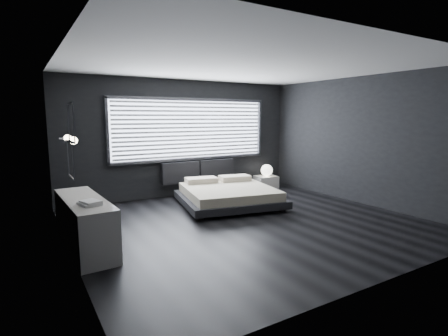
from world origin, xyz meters
TOP-DOWN VIEW (x-y plane):
  - room at (0.00, 0.00)m, footprint 6.04×6.00m
  - window at (0.20, 2.70)m, footprint 4.14×0.09m
  - headboard at (0.33, 2.64)m, footprint 1.96×0.16m
  - sconce_near at (-2.88, 0.05)m, footprint 0.18×0.11m
  - sconce_far at (-2.88, 0.65)m, footprint 0.18×0.11m
  - wall_art_upper at (-2.98, -0.55)m, footprint 0.01×0.48m
  - wall_art_lower at (-2.98, -0.30)m, footprint 0.01×0.48m
  - bed at (0.34, 1.24)m, footprint 2.37×2.30m
  - nightstand at (2.22, 2.33)m, footprint 0.63×0.55m
  - orb_lamp at (2.23, 2.32)m, footprint 0.32×0.32m
  - dresser at (-2.78, 0.19)m, footprint 0.61×1.89m
  - book_stack at (-2.76, -0.26)m, footprint 0.30×0.36m

SIDE VIEW (x-z plane):
  - nightstand at x=2.22m, z-range 0.00..0.33m
  - bed at x=0.34m, z-range -0.02..0.51m
  - dresser at x=-2.78m, z-range 0.00..0.75m
  - orb_lamp at x=2.23m, z-range 0.33..0.64m
  - headboard at x=0.33m, z-range 0.31..0.83m
  - book_stack at x=-2.76m, z-range 0.74..0.81m
  - wall_art_lower at x=-2.98m, z-range 1.14..1.62m
  - room at x=0.00m, z-range 0.00..2.80m
  - sconce_near at x=-2.88m, z-range 1.55..1.66m
  - sconce_far at x=-2.88m, z-range 1.55..1.66m
  - window at x=0.20m, z-range 0.85..2.37m
  - wall_art_upper at x=-2.98m, z-range 1.61..2.09m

